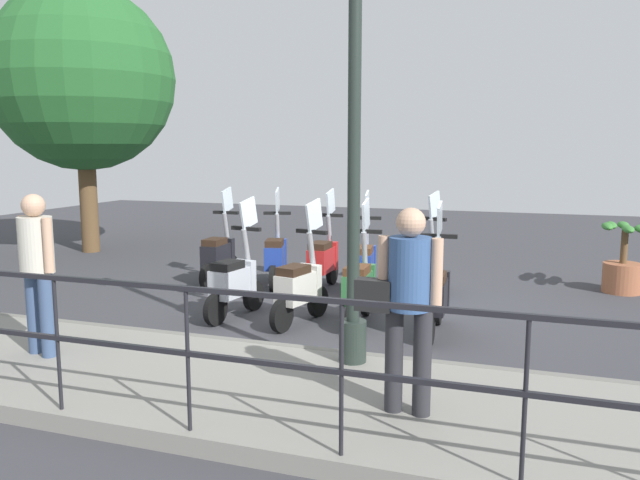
# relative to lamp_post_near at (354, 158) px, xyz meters

# --- Properties ---
(ground_plane) EXTENTS (28.00, 28.00, 0.00)m
(ground_plane) POSITION_rel_lamp_post_near_xyz_m (2.40, 0.71, -2.08)
(ground_plane) COLOR #38383D
(promenade_walkway) EXTENTS (2.20, 20.00, 0.15)m
(promenade_walkway) POSITION_rel_lamp_post_near_xyz_m (-0.75, 0.71, -2.01)
(promenade_walkway) COLOR gray
(promenade_walkway) RESTS_ON ground_plane
(fence_railing) EXTENTS (0.04, 16.03, 1.07)m
(fence_railing) POSITION_rel_lamp_post_near_xyz_m (-1.80, 0.71, -1.19)
(fence_railing) COLOR black
(fence_railing) RESTS_ON promenade_walkway
(lamp_post_near) EXTENTS (0.26, 0.90, 4.35)m
(lamp_post_near) POSITION_rel_lamp_post_near_xyz_m (0.00, 0.00, 0.00)
(lamp_post_near) COLOR #232D28
(lamp_post_near) RESTS_ON promenade_walkway
(pedestrian_with_bag) EXTENTS (0.33, 0.65, 1.59)m
(pedestrian_with_bag) POSITION_rel_lamp_post_near_xyz_m (-0.99, -0.70, -1.00)
(pedestrian_with_bag) COLOR #28282D
(pedestrian_with_bag) RESTS_ON promenade_walkway
(pedestrian_distant) EXTENTS (0.39, 0.48, 1.59)m
(pedestrian_distant) POSITION_rel_lamp_post_near_xyz_m (-0.79, 2.96, -1.00)
(pedestrian_distant) COLOR #384C70
(pedestrian_distant) RESTS_ON promenade_walkway
(tree_large) EXTENTS (3.72, 3.72, 5.42)m
(tree_large) POSITION_rel_lamp_post_near_xyz_m (5.20, 7.20, 1.47)
(tree_large) COLOR brown
(tree_large) RESTS_ON ground_plane
(potted_palm) EXTENTS (1.06, 0.66, 1.05)m
(potted_palm) POSITION_rel_lamp_post_near_xyz_m (4.68, -2.91, -1.64)
(potted_palm) COLOR #9E5B3D
(potted_palm) RESTS_ON ground_plane
(scooter_near_0) EXTENTS (1.23, 0.44, 1.54)m
(scooter_near_0) POSITION_rel_lamp_post_near_xyz_m (1.63, -0.53, -1.60)
(scooter_near_0) COLOR black
(scooter_near_0) RESTS_ON ground_plane
(scooter_near_1) EXTENTS (1.23, 0.44, 1.54)m
(scooter_near_1) POSITION_rel_lamp_post_near_xyz_m (1.76, 0.41, -1.60)
(scooter_near_1) COLOR black
(scooter_near_1) RESTS_ON ground_plane
(scooter_near_2) EXTENTS (1.22, 0.50, 1.54)m
(scooter_near_2) POSITION_rel_lamp_post_near_xyz_m (1.51, 1.10, -1.60)
(scooter_near_2) COLOR black
(scooter_near_2) RESTS_ON ground_plane
(scooter_near_3) EXTENTS (1.23, 0.47, 1.54)m
(scooter_near_3) POSITION_rel_lamp_post_near_xyz_m (1.52, 2.00, -1.60)
(scooter_near_3) COLOR black
(scooter_near_3) RESTS_ON ground_plane
(scooter_far_0) EXTENTS (1.20, 0.55, 1.54)m
(scooter_far_0) POSITION_rel_lamp_post_near_xyz_m (3.43, -0.09, -1.60)
(scooter_far_0) COLOR black
(scooter_far_0) RESTS_ON ground_plane
(scooter_far_1) EXTENTS (1.23, 0.45, 1.54)m
(scooter_far_1) POSITION_rel_lamp_post_near_xyz_m (3.23, 0.74, -1.60)
(scooter_far_1) COLOR black
(scooter_far_1) RESTS_ON ground_plane
(scooter_far_2) EXTENTS (1.23, 0.44, 1.54)m
(scooter_far_2) POSITION_rel_lamp_post_near_xyz_m (3.41, 1.43, -1.60)
(scooter_far_2) COLOR black
(scooter_far_2) RESTS_ON ground_plane
(scooter_far_3) EXTENTS (1.20, 0.54, 1.54)m
(scooter_far_3) POSITION_rel_lamp_post_near_xyz_m (3.44, 2.24, -1.60)
(scooter_far_3) COLOR black
(scooter_far_3) RESTS_ON ground_plane
(scooter_far_4) EXTENTS (1.23, 0.44, 1.54)m
(scooter_far_4) POSITION_rel_lamp_post_near_xyz_m (3.24, 3.14, -1.60)
(scooter_far_4) COLOR black
(scooter_far_4) RESTS_ON ground_plane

